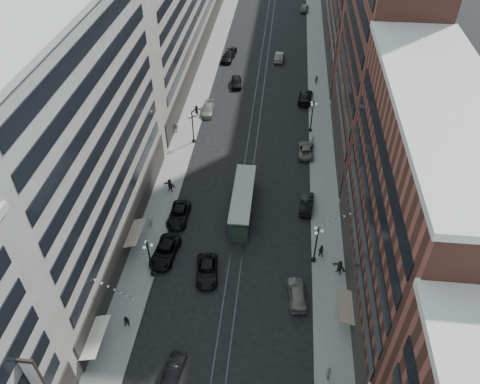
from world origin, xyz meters
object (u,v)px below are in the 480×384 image
at_px(lamppost_sw_far, 150,258).
at_px(pedestrian_extra_0, 150,222).
at_px(pedestrian_9, 317,80).
at_px(pedestrian_8, 313,139).
at_px(pedestrian_4, 329,373).
at_px(pedestrian_7, 321,251).
at_px(car_extra_2, 304,8).
at_px(car_4, 297,294).
at_px(lamppost_sw_mid, 193,126).
at_px(lamppost_se_mid, 312,115).
at_px(car_extra_1, 228,57).
at_px(pedestrian_extra_1, 339,267).
at_px(car_9, 232,52).
at_px(car_11, 306,150).
at_px(pedestrian_extra_2, 197,111).
at_px(pedestrian_5, 170,185).
at_px(car_14, 279,57).
at_px(pedestrian_6, 176,127).
at_px(car_5, 173,373).
at_px(car_7, 179,215).
at_px(car_2, 165,252).
at_px(streetcar, 243,202).
at_px(car_13, 236,82).
at_px(pedestrian_2, 127,322).
at_px(car_8, 208,109).
at_px(car_12, 305,97).
at_px(car_10, 307,203).

distance_m(lamppost_sw_far, pedestrian_extra_0, 8.13).
bearing_deg(pedestrian_9, pedestrian_8, -113.86).
bearing_deg(pedestrian_4, pedestrian_7, 22.76).
relative_size(pedestrian_9, car_extra_2, 0.31).
bearing_deg(car_4, lamppost_sw_mid, -66.43).
bearing_deg(lamppost_se_mid, car_extra_1, 123.38).
distance_m(lamppost_sw_far, pedestrian_extra_1, 21.45).
relative_size(car_9, car_extra_2, 0.82).
distance_m(car_11, car_extra_2, 61.70).
distance_m(car_4, pedestrian_7, 6.99).
bearing_deg(car_extra_2, pedestrian_extra_2, 73.23).
height_order(pedestrian_7, car_extra_1, pedestrian_7).
relative_size(lamppost_sw_mid, pedestrian_5, 2.84).
relative_size(car_extra_1, pedestrian_extra_1, 2.78).
xyz_separation_m(car_14, pedestrian_8, (6.38, -29.57, 0.13)).
relative_size(car_11, pedestrian_6, 2.71).
xyz_separation_m(car_5, car_11, (12.74, 37.64, 0.01)).
height_order(pedestrian_6, pedestrian_8, pedestrian_6).
bearing_deg(lamppost_sw_mid, pedestrian_5, -95.45).
bearing_deg(car_7, pedestrian_4, -46.37).
height_order(pedestrian_5, pedestrian_extra_2, pedestrian_5).
bearing_deg(car_2, pedestrian_5, 105.83).
bearing_deg(pedestrian_7, car_4, 86.81).
bearing_deg(lamppost_sw_far, pedestrian_extra_0, 105.50).
height_order(car_9, car_14, car_14).
bearing_deg(pedestrian_9, streetcar, -126.97).
relative_size(car_2, pedestrian_8, 3.58).
relative_size(pedestrian_6, pedestrian_extra_0, 1.09).
relative_size(car_13, pedestrian_7, 2.82).
xyz_separation_m(pedestrian_2, pedestrian_7, (20.14, 11.87, 0.04)).
bearing_deg(lamppost_se_mid, pedestrian_4, -88.61).
bearing_deg(car_9, pedestrian_extra_1, -65.96).
relative_size(lamppost_se_mid, car_8, 1.13).
height_order(lamppost_sw_far, pedestrian_6, lamppost_sw_far).
bearing_deg(car_9, car_12, -43.72).
xyz_separation_m(car_7, pedestrian_8, (17.58, 19.04, 0.20)).
xyz_separation_m(car_10, pedestrian_6, (-20.90, 16.02, 0.30)).
height_order(lamppost_sw_far, lamppost_sw_mid, same).
distance_m(car_2, car_8, 33.03).
xyz_separation_m(lamppost_sw_mid, pedestrian_6, (-3.30, 2.39, -2.00)).
bearing_deg(car_13, streetcar, -89.05).
height_order(pedestrian_8, pedestrian_9, pedestrian_8).
xyz_separation_m(car_11, pedestrian_9, (2.13, 22.62, 0.20)).
distance_m(lamppost_sw_far, pedestrian_7, 19.94).
xyz_separation_m(car_4, pedestrian_8, (2.25, 30.11, 0.12)).
distance_m(car_12, pedestrian_7, 37.05).
bearing_deg(pedestrian_extra_0, car_12, 171.90).
relative_size(pedestrian_7, pedestrian_8, 1.06).
distance_m(streetcar, car_9, 48.38).
bearing_deg(car_7, lamppost_sw_mid, 94.93).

